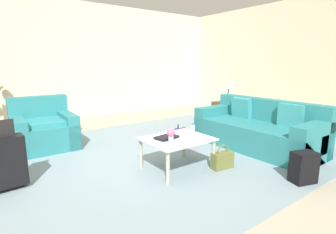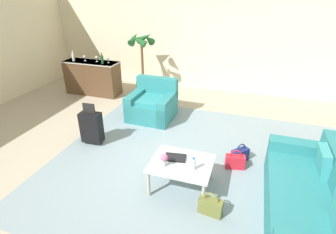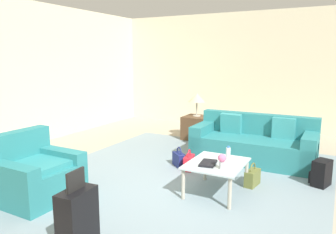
# 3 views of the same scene
# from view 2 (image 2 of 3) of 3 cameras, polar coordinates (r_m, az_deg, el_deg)

# --- Properties ---
(ground_plane) EXTENTS (12.00, 12.00, 0.00)m
(ground_plane) POSITION_cam_2_polar(r_m,az_deg,el_deg) (4.67, -0.30, -10.08)
(ground_plane) COLOR #A89E89
(wall_back) EXTENTS (10.24, 0.12, 3.10)m
(wall_back) POSITION_cam_2_polar(r_m,az_deg,el_deg) (7.82, 9.61, 16.94)
(wall_back) COLOR beige
(wall_back) RESTS_ON ground
(area_rug) EXTENTS (5.20, 4.40, 0.01)m
(area_rug) POSITION_cam_2_polar(r_m,az_deg,el_deg) (4.71, 7.53, -9.94)
(area_rug) COLOR gray
(area_rug) RESTS_ON ground
(couch) EXTENTS (0.95, 2.18, 0.84)m
(couch) POSITION_cam_2_polar(r_m,az_deg,el_deg) (3.98, 29.26, -16.12)
(couch) COLOR teal
(couch) RESTS_ON ground
(armchair) EXTENTS (1.01, 0.95, 0.90)m
(armchair) POSITION_cam_2_polar(r_m,az_deg,el_deg) (6.16, -3.29, 2.60)
(armchair) COLOR teal
(armchair) RESTS_ON ground
(coffee_table) EXTENTS (0.91, 0.75, 0.45)m
(coffee_table) POSITION_cam_2_polar(r_m,az_deg,el_deg) (3.96, 2.93, -10.62)
(coffee_table) COLOR silver
(coffee_table) RESTS_ON ground
(water_bottle) EXTENTS (0.06, 0.06, 0.20)m
(water_bottle) POSITION_cam_2_polar(r_m,az_deg,el_deg) (3.75, 5.55, -10.16)
(water_bottle) COLOR silver
(water_bottle) RESTS_ON coffee_table
(coffee_table_book) EXTENTS (0.34, 0.25, 0.03)m
(coffee_table_book) POSITION_cam_2_polar(r_m,az_deg,el_deg) (4.00, 1.59, -8.81)
(coffee_table_book) COLOR black
(coffee_table_book) RESTS_ON coffee_table
(flower_vase) EXTENTS (0.11, 0.11, 0.21)m
(flower_vase) POSITION_cam_2_polar(r_m,az_deg,el_deg) (3.79, -0.88, -9.09)
(flower_vase) COLOR #B2B7BC
(flower_vase) RESTS_ON coffee_table
(bar_console) EXTENTS (1.59, 0.58, 0.94)m
(bar_console) POSITION_cam_2_polar(r_m,az_deg,el_deg) (7.86, -16.08, 8.33)
(bar_console) COLOR #513823
(bar_console) RESTS_ON ground
(wine_glass_leftmost) EXTENTS (0.08, 0.08, 0.15)m
(wine_glass_leftmost) POSITION_cam_2_polar(r_m,az_deg,el_deg) (8.01, -19.99, 12.31)
(wine_glass_leftmost) COLOR silver
(wine_glass_leftmost) RESTS_ON bar_console
(wine_glass_left_of_centre) EXTENTS (0.08, 0.08, 0.15)m
(wine_glass_left_of_centre) POSITION_cam_2_polar(r_m,az_deg,el_deg) (7.82, -17.69, 12.33)
(wine_glass_left_of_centre) COLOR silver
(wine_glass_left_of_centre) RESTS_ON bar_console
(wine_glass_right_of_centre) EXTENTS (0.08, 0.08, 0.15)m
(wine_glass_right_of_centre) POSITION_cam_2_polar(r_m,az_deg,el_deg) (7.64, -15.29, 12.33)
(wine_glass_right_of_centre) COLOR silver
(wine_glass_right_of_centre) RESTS_ON bar_console
(wine_glass_rightmost) EXTENTS (0.08, 0.08, 0.15)m
(wine_glass_rightmost) POSITION_cam_2_polar(r_m,az_deg,el_deg) (7.45, -12.93, 12.23)
(wine_glass_rightmost) COLOR silver
(wine_glass_rightmost) RESTS_ON bar_console
(wine_bottle_clear) EXTENTS (0.07, 0.07, 0.30)m
(wine_bottle_clear) POSITION_cam_2_polar(r_m,az_deg,el_deg) (7.90, -19.92, 12.20)
(wine_bottle_clear) COLOR silver
(wine_bottle_clear) RESTS_ON bar_console
(wine_bottle_green) EXTENTS (0.07, 0.07, 0.30)m
(wine_bottle_green) POSITION_cam_2_polar(r_m,az_deg,el_deg) (7.38, -14.13, 12.06)
(wine_bottle_green) COLOR #194C23
(wine_bottle_green) RESTS_ON bar_console
(suitcase_black) EXTENTS (0.41, 0.24, 0.85)m
(suitcase_black) POSITION_cam_2_polar(r_m,az_deg,el_deg) (5.28, -16.32, -2.07)
(suitcase_black) COLOR black
(suitcase_black) RESTS_ON ground
(handbag_red) EXTENTS (0.34, 0.20, 0.36)m
(handbag_red) POSITION_cam_2_polar(r_m,az_deg,el_deg) (4.64, 14.40, -9.34)
(handbag_red) COLOR red
(handbag_red) RESTS_ON ground
(handbag_olive) EXTENTS (0.34, 0.18, 0.36)m
(handbag_olive) POSITION_cam_2_polar(r_m,az_deg,el_deg) (3.77, 9.26, -18.59)
(handbag_olive) COLOR olive
(handbag_olive) RESTS_ON ground
(handbag_navy) EXTENTS (0.32, 0.33, 0.36)m
(handbag_navy) POSITION_cam_2_polar(r_m,az_deg,el_deg) (4.82, 15.38, -7.97)
(handbag_navy) COLOR navy
(handbag_navy) RESTS_ON ground
(potted_palm) EXTENTS (0.64, 0.64, 1.71)m
(potted_palm) POSITION_cam_2_polar(r_m,az_deg,el_deg) (7.63, -5.63, 12.21)
(potted_palm) COLOR #84664C
(potted_palm) RESTS_ON ground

